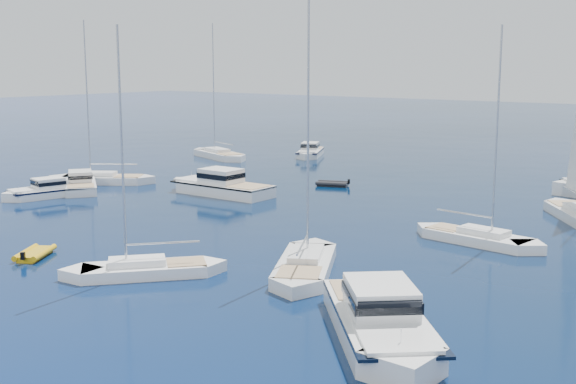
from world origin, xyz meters
name	(u,v)px	position (x,y,z in m)	size (l,w,h in m)	color
ground	(43,305)	(0.00, 0.00, 0.00)	(400.00, 400.00, 0.00)	navy
motor_cruiser_right	(381,340)	(15.70, 6.18, 0.00)	(3.69, 12.07, 3.17)	silver
motor_cruiser_left	(47,197)	(-25.54, 18.11, 0.00)	(2.57, 8.41, 2.21)	white
motor_cruiser_centre	(219,194)	(-14.26, 28.51, 0.00)	(3.55, 11.59, 3.04)	white
motor_cruiser_far_l	(81,190)	(-26.18, 22.24, 0.00)	(2.78, 9.09, 2.39)	silver
motor_cruiser_horizon	(310,156)	(-23.73, 55.96, 0.00)	(2.68, 8.77, 2.30)	silver
sailboat_fore	(145,276)	(0.11, 6.59, 0.00)	(2.55, 9.81, 14.42)	white
sailboat_mid_r	(305,272)	(6.89, 12.71, 0.00)	(2.92, 11.24, 16.53)	silver
sailboat_mid_l	(102,183)	(-27.83, 26.07, 0.00)	(2.92, 11.24, 16.53)	silver
sailboat_centre	(478,243)	(12.01, 25.28, 0.00)	(2.61, 10.05, 14.77)	white
sailboat_far_l	(219,158)	(-32.01, 47.82, 0.00)	(3.06, 11.75, 17.28)	white
tender_yellow	(35,257)	(-8.37, 5.23, 0.00)	(1.87, 3.35, 0.95)	#D7A00C
tender_grey_far	(332,186)	(-8.61, 38.61, 0.00)	(1.82, 3.25, 0.95)	black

